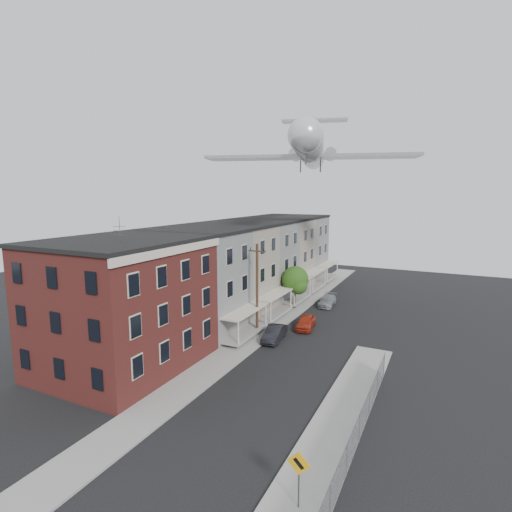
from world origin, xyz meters
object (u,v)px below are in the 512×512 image
Objects in this scene: car_mid at (274,333)px; car_far at (327,301)px; airplane at (311,150)px; car_near at (306,322)px; utility_pole at (257,288)px; street_tree at (296,281)px; warning_sign at (299,471)px.

car_far is at bearing 78.99° from car_mid.
car_far is at bearing 61.26° from airplane.
car_near is at bearing -72.80° from airplane.
airplane reaches higher than car_mid.
utility_pole is 17.30m from airplane.
street_tree reaches higher than car_near.
street_tree is at bearing 110.58° from warning_sign.
airplane is (-0.39, 10.83, 17.90)m from car_mid.
utility_pole is 2.09× the size of car_far.
street_tree is at bearing -171.26° from airplane.
airplane is (1.76, 10.14, 13.91)m from utility_pole.
car_mid is at bearing -80.29° from street_tree.
car_near is 0.93× the size of car_far.
warning_sign is 20.49m from car_mid.
street_tree is 7.52m from car_near.
warning_sign is 0.31× the size of utility_pole.
car_mid reaches higher than car_far.
airplane reaches higher than street_tree.
airplane is at bearing -122.95° from car_far.
utility_pole is 0.35× the size of airplane.
street_tree is 5.19m from car_far.
street_tree is at bearing 111.37° from car_near.
street_tree is at bearing 93.73° from car_mid.
car_mid is 20.93m from airplane.
car_near is at bearing 64.72° from car_mid.
street_tree is 11.12m from car_mid.
car_mid is (-1.58, -4.50, -0.00)m from car_near.
warning_sign is 22.25m from utility_pole.
warning_sign is 24.06m from car_near.
car_mid is at bearing -17.83° from utility_pole.
warning_sign is 0.11× the size of airplane.
street_tree is 1.21× the size of car_far.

